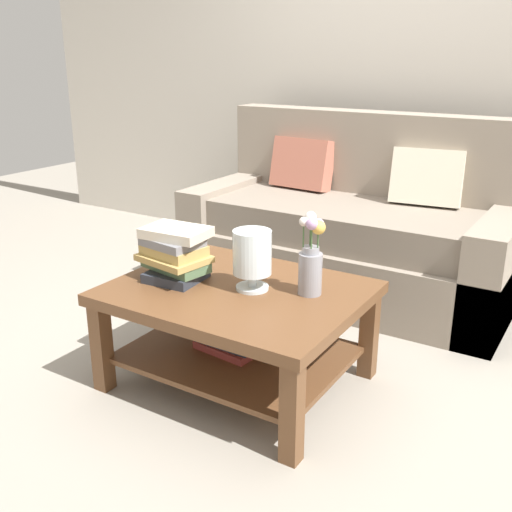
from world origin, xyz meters
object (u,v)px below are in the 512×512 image
object	(u,v)px
coffee_table	(237,315)
glass_hurricane_vase	(252,255)
flower_pitcher	(311,260)
couch	(352,232)
book_stack_main	(175,254)

from	to	relation	value
coffee_table	glass_hurricane_vase	bearing A→B (deg)	17.64
glass_hurricane_vase	flower_pitcher	xyz separation A→B (m)	(0.23, 0.08, -0.01)
couch	flower_pitcher	bearing A→B (deg)	-74.94
couch	flower_pitcher	distance (m)	1.27
couch	book_stack_main	distance (m)	1.41
coffee_table	flower_pitcher	world-z (taller)	flower_pitcher
couch	flower_pitcher	xyz separation A→B (m)	(0.32, -1.21, 0.24)
couch	coffee_table	distance (m)	1.31
book_stack_main	glass_hurricane_vase	world-z (taller)	glass_hurricane_vase
couch	flower_pitcher	world-z (taller)	couch
coffee_table	flower_pitcher	distance (m)	0.42
coffee_table	flower_pitcher	bearing A→B (deg)	19.55
glass_hurricane_vase	flower_pitcher	distance (m)	0.25
couch	coffee_table	world-z (taller)	couch
couch	book_stack_main	size ratio (longest dim) A/B	5.91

